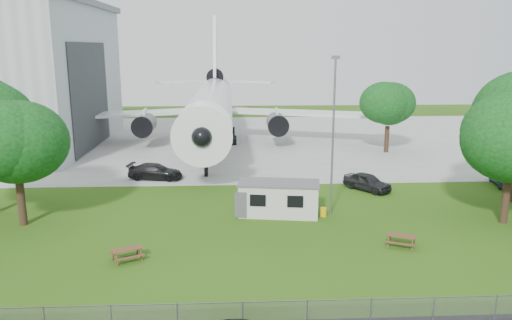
{
  "coord_description": "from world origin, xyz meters",
  "views": [
    {
      "loc": [
        0.57,
        -30.38,
        12.74
      ],
      "look_at": [
        2.49,
        8.0,
        4.0
      ],
      "focal_mm": 35.0,
      "sensor_mm": 36.0,
      "label": 1
    }
  ],
  "objects_px": {
    "site_cabin": "(279,198)",
    "picnic_east": "(401,246)",
    "picnic_west": "(128,260)",
    "airliner": "(212,105)"
  },
  "relations": [
    {
      "from": "picnic_east",
      "to": "airliner",
      "type": "bearing_deg",
      "value": 136.07
    },
    {
      "from": "airliner",
      "to": "picnic_east",
      "type": "bearing_deg",
      "value": -69.45
    },
    {
      "from": "airliner",
      "to": "site_cabin",
      "type": "bearing_deg",
      "value": -78.17
    },
    {
      "from": "airliner",
      "to": "site_cabin",
      "type": "relative_size",
      "value": 6.9
    },
    {
      "from": "picnic_west",
      "to": "picnic_east",
      "type": "xyz_separation_m",
      "value": [
        17.42,
        1.37,
        0.0
      ]
    },
    {
      "from": "site_cabin",
      "to": "picnic_east",
      "type": "relative_size",
      "value": 3.84
    },
    {
      "from": "site_cabin",
      "to": "picnic_west",
      "type": "bearing_deg",
      "value": -141.31
    },
    {
      "from": "picnic_west",
      "to": "picnic_east",
      "type": "distance_m",
      "value": 17.48
    },
    {
      "from": "airliner",
      "to": "picnic_west",
      "type": "height_order",
      "value": "airliner"
    },
    {
      "from": "site_cabin",
      "to": "picnic_east",
      "type": "xyz_separation_m",
      "value": [
        7.38,
        -6.67,
        -1.31
      ]
    }
  ]
}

